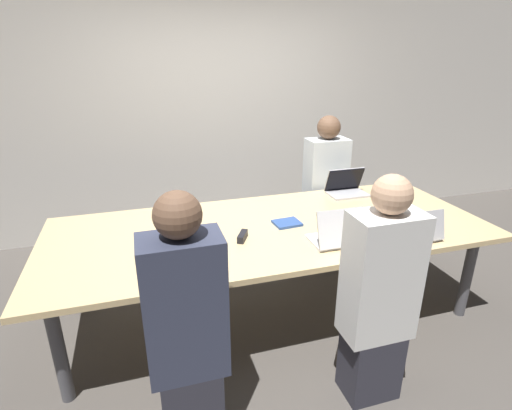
% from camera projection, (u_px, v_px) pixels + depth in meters
% --- Properties ---
extents(ground_plane, '(24.00, 24.00, 0.00)m').
position_uv_depth(ground_plane, '(269.00, 311.00, 3.30)').
color(ground_plane, '#4C4742').
extents(curtain_wall, '(12.00, 0.06, 2.80)m').
position_uv_depth(curtain_wall, '(218.00, 108.00, 4.47)').
color(curtain_wall, beige).
rests_on(curtain_wall, ground_plane).
extents(conference_table, '(3.31, 1.33, 0.76)m').
position_uv_depth(conference_table, '(271.00, 233.00, 3.04)').
color(conference_table, '#D6B77F').
rests_on(conference_table, ground_plane).
extents(laptop_far_right, '(0.36, 0.24, 0.24)m').
position_uv_depth(laptop_far_right, '(346.00, 187.00, 3.69)').
color(laptop_far_right, '#B7B7BC').
rests_on(laptop_far_right, conference_table).
extents(person_far_right, '(0.40, 0.24, 1.44)m').
position_uv_depth(person_far_right, '(325.00, 189.00, 4.03)').
color(person_far_right, '#2D2D38').
rests_on(person_far_right, ground_plane).
extents(laptop_near_left, '(0.33, 0.23, 0.23)m').
position_uv_depth(laptop_near_left, '(178.00, 260.00, 2.41)').
color(laptop_near_left, '#B7B7BC').
rests_on(laptop_near_left, conference_table).
extents(person_near_left, '(0.40, 0.24, 1.44)m').
position_uv_depth(person_near_left, '(186.00, 328.00, 2.01)').
color(person_near_left, '#2D2D38').
rests_on(person_near_left, ground_plane).
extents(laptop_near_midright, '(0.34, 0.27, 0.27)m').
position_uv_depth(laptop_near_midright, '(338.00, 234.00, 2.73)').
color(laptop_near_midright, silver).
rests_on(laptop_near_midright, conference_table).
extents(person_near_midright, '(0.40, 0.24, 1.43)m').
position_uv_depth(person_near_midright, '(378.00, 297.00, 2.28)').
color(person_near_midright, '#2D2D38').
rests_on(person_near_midright, ground_plane).
extents(cup_near_midright, '(0.07, 0.07, 0.10)m').
position_uv_depth(cup_near_midright, '(369.00, 230.00, 2.86)').
color(cup_near_midright, brown).
rests_on(cup_near_midright, conference_table).
extents(laptop_near_right, '(0.32, 0.22, 0.23)m').
position_uv_depth(laptop_near_right, '(419.00, 232.00, 2.79)').
color(laptop_near_right, '#B7B7BC').
rests_on(laptop_near_right, conference_table).
extents(stapler, '(0.11, 0.15, 0.05)m').
position_uv_depth(stapler, '(242.00, 236.00, 2.81)').
color(stapler, black).
rests_on(stapler, conference_table).
extents(notebook, '(0.21, 0.18, 0.02)m').
position_uv_depth(notebook, '(287.00, 223.00, 3.06)').
color(notebook, '#2D4C8C').
rests_on(notebook, conference_table).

